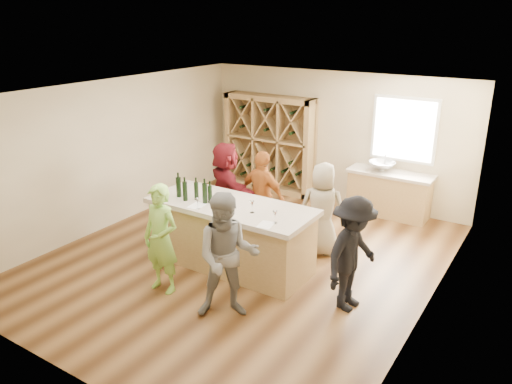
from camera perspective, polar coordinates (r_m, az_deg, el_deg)
The scene contains 33 objects.
floor at distance 8.58m, azimuth -1.29°, elevation -7.82°, with size 6.00×7.00×0.10m, color brown.
ceiling at distance 7.68m, azimuth -1.46°, elevation 11.72°, with size 6.00×7.00×0.10m, color white.
wall_back at distance 11.03m, azimuth 9.04°, elevation 6.28°, with size 6.00×0.10×2.80m, color beige.
wall_front at distance 5.67m, azimuth -22.06°, elevation -8.25°, with size 6.00×0.10×2.80m, color beige.
wall_left at distance 9.98m, azimuth -16.11°, elevation 4.32°, with size 0.10×7.00×2.80m, color beige.
wall_right at distance 6.90m, azimuth 20.19°, elevation -2.98°, with size 0.10×7.00×2.80m, color beige.
window_frame at distance 10.39m, azimuth 16.58°, elevation 6.86°, with size 1.30×0.06×1.30m, color white.
window_pane at distance 10.35m, azimuth 16.52°, elevation 6.82°, with size 1.18×0.01×1.18m, color white.
wine_rack at distance 11.52m, azimuth 1.54°, elevation 5.57°, with size 2.20×0.45×2.20m, color #A6834F.
back_counter_base at distance 10.52m, azimuth 14.94°, elevation -0.33°, with size 1.60×0.58×0.86m, color #A6834F.
back_counter_top at distance 10.38m, azimuth 15.16°, elevation 2.05°, with size 1.70×0.62×0.06m, color beige.
sink at distance 10.40m, azimuth 14.18°, elevation 2.89°, with size 0.54×0.54×0.19m, color silver.
faucet at distance 10.55m, azimuth 14.53°, elevation 3.42°, with size 0.02×0.02×0.30m, color silver.
tasting_counter_base at distance 8.13m, azimuth -2.84°, elevation -5.18°, with size 2.60×1.00×1.00m, color #A6834F.
tasting_counter_top at distance 7.92m, azimuth -2.90°, elevation -1.63°, with size 2.72×1.12×0.08m, color beige.
wine_bottle_a at distance 8.24m, azimuth -8.83°, elevation 0.56°, with size 0.08×0.08×0.33m, color black.
wine_bottle_b at distance 8.06m, azimuth -8.11°, elevation 0.09°, with size 0.08×0.08×0.31m, color black.
wine_bottle_c at distance 8.09m, azimuth -6.84°, elevation 0.13°, with size 0.07×0.07×0.29m, color black.
wine_bottle_d at distance 7.91m, azimuth -5.87°, elevation -0.15°, with size 0.08×0.08×0.33m, color black.
wine_bottle_e at distance 7.93m, azimuth -5.27°, elevation -0.26°, with size 0.07×0.07×0.28m, color black.
wine_glass_a at distance 7.71m, azimuth -6.68°, elevation -1.38°, with size 0.06×0.06×0.16m, color white.
wine_glass_b at distance 7.37m, azimuth -3.48°, elevation -2.24°, with size 0.06×0.06×0.17m, color white.
wine_glass_d at distance 7.51m, azimuth -0.46°, elevation -1.70°, with size 0.07×0.07×0.19m, color white.
wine_glass_e at distance 7.15m, azimuth 2.18°, elevation -2.88°, with size 0.07×0.07×0.18m, color white.
tasting_menu_a at distance 7.87m, azimuth -6.77°, elevation -1.56°, with size 0.21×0.29×0.00m, color white.
tasting_menu_b at distance 7.46m, azimuth -3.66°, elevation -2.68°, with size 0.20×0.27×0.00m, color white.
tasting_menu_c at distance 7.12m, azimuth 1.13°, elevation -3.76°, with size 0.20×0.27×0.00m, color white.
person_near_left at distance 7.41m, azimuth -10.79°, elevation -5.30°, with size 0.60×0.44×1.66m, color #8CC64C.
person_near_right at distance 6.67m, azimuth -3.27°, elevation -7.35°, with size 0.86×0.47×1.77m, color slate.
person_server at distance 6.97m, azimuth 10.98°, elevation -6.99°, with size 1.07×0.50×1.65m, color black.
person_far_mid at distance 8.88m, azimuth 0.75°, elevation -0.57°, with size 0.98×0.50×1.68m, color #994C19.
person_far_right at distance 8.47m, azimuth 7.58°, elevation -1.99°, with size 0.79×0.51×1.62m, color gray.
person_far_left at distance 9.31m, azimuth -3.43°, elevation 0.55°, with size 1.60×0.58×1.73m, color #590F14.
Camera 1 is at (4.26, -6.30, 3.92)m, focal length 35.00 mm.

